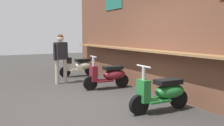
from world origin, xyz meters
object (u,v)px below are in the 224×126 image
object	(u,v)px
scooter_cream	(80,66)
scooter_maroon	(109,75)
scooter_green	(163,92)
shopper_with_handbag	(61,54)

from	to	relation	value
scooter_cream	scooter_maroon	world-z (taller)	same
scooter_maroon	scooter_green	bearing A→B (deg)	93.11
scooter_green	shopper_with_handbag	distance (m)	4.01
scooter_cream	scooter_green	bearing A→B (deg)	89.86
scooter_maroon	scooter_green	size ratio (longest dim) A/B	1.00
scooter_green	scooter_cream	bearing A→B (deg)	-88.91
shopper_with_handbag	scooter_maroon	bearing A→B (deg)	-164.79
scooter_green	shopper_with_handbag	bearing A→B (deg)	-74.23
scooter_maroon	shopper_with_handbag	bearing A→B (deg)	-51.36
scooter_cream	shopper_with_handbag	xyz separation A→B (m)	(1.05, -1.01, 0.56)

